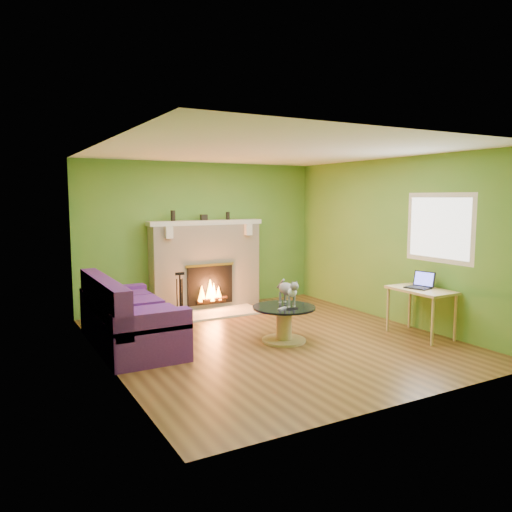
{
  "coord_description": "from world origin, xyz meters",
  "views": [
    {
      "loc": [
        -3.5,
        -5.85,
        1.98
      ],
      "look_at": [
        -0.04,
        0.4,
        1.14
      ],
      "focal_mm": 35.0,
      "sensor_mm": 36.0,
      "label": 1
    }
  ],
  "objects_px": {
    "sofa": "(126,319)",
    "desk": "(421,295)",
    "coffee_table": "(284,321)",
    "cat": "(287,292)"
  },
  "relations": [
    {
      "from": "coffee_table",
      "to": "sofa",
      "type": "bearing_deg",
      "value": 156.61
    },
    {
      "from": "coffee_table",
      "to": "desk",
      "type": "height_order",
      "value": "desk"
    },
    {
      "from": "coffee_table",
      "to": "desk",
      "type": "distance_m",
      "value": 2.02
    },
    {
      "from": "desk",
      "to": "sofa",
      "type": "bearing_deg",
      "value": 157.65
    },
    {
      "from": "sofa",
      "to": "desk",
      "type": "height_order",
      "value": "sofa"
    },
    {
      "from": "sofa",
      "to": "desk",
      "type": "distance_m",
      "value": 4.12
    },
    {
      "from": "cat",
      "to": "sofa",
      "type": "bearing_deg",
      "value": 166.56
    },
    {
      "from": "sofa",
      "to": "cat",
      "type": "relative_size",
      "value": 3.5
    },
    {
      "from": "coffee_table",
      "to": "cat",
      "type": "height_order",
      "value": "cat"
    },
    {
      "from": "sofa",
      "to": "desk",
      "type": "relative_size",
      "value": 2.25
    }
  ]
}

